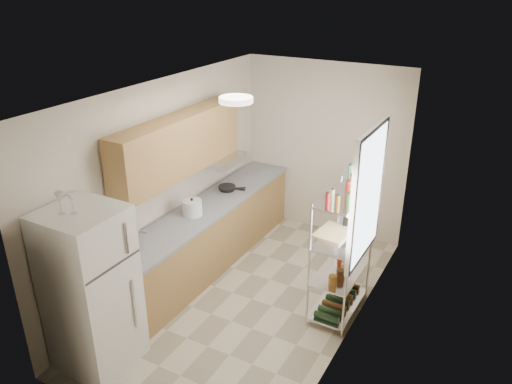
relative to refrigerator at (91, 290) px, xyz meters
The scene contains 16 objects.
room 1.93m from the refrigerator, 62.47° to the left, with size 2.52×4.42×2.62m.
counter_run 2.15m from the refrigerator, 91.32° to the left, with size 0.63×3.51×0.90m.
upper_cabinets 2.01m from the refrigerator, 95.97° to the left, with size 0.33×2.20×0.72m, color #A27645.
range_hood 2.63m from the refrigerator, 92.90° to the left, with size 0.50×0.60×0.12m, color #B7BABC.
window 2.99m from the refrigerator, 43.94° to the left, with size 0.06×1.00×1.46m, color white.
bakers_rack 2.73m from the refrigerator, 46.33° to the left, with size 0.45×0.90×1.73m.
ceiling_dome 2.35m from the refrigerator, 57.56° to the left, with size 0.34×0.34×0.06m, color white.
refrigerator is the anchor object (origin of this frame).
wine_glass_a 0.98m from the refrigerator, 125.09° to the right, with size 0.08×0.08×0.21m, color silver, non-canonical shape.
wine_glass_b 0.97m from the refrigerator, 83.90° to the right, with size 0.08×0.08×0.21m, color silver, non-canonical shape.
rice_cooker 1.79m from the refrigerator, 91.68° to the left, with size 0.25×0.25×0.20m, color white.
frying_pan_large 2.70m from the refrigerator, 92.40° to the left, with size 0.24×0.24×0.04m, color black.
frying_pan_small 2.65m from the refrigerator, 91.79° to the left, with size 0.21×0.21×0.04m, color black.
cutting_board 2.65m from the refrigerator, 48.26° to the left, with size 0.34×0.43×0.03m, color tan.
espresso_machine 2.96m from the refrigerator, 51.25° to the left, with size 0.16×0.25×0.29m, color black.
storage_bag 2.85m from the refrigerator, 50.43° to the left, with size 0.09×0.13×0.15m, color #B42E16.
Camera 1 is at (2.52, -4.46, 3.73)m, focal length 35.00 mm.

